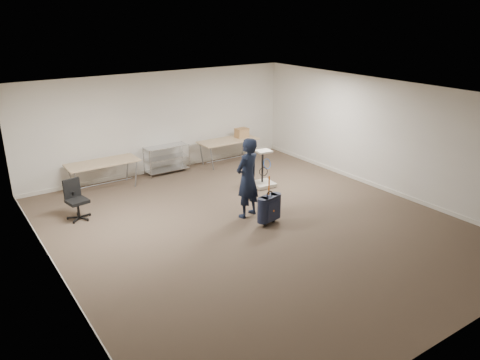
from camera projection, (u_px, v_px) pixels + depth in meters
ground at (254, 226)px, 10.05m from camera, size 9.00×9.00×0.00m
room_shell at (220, 203)px, 11.10m from camera, size 8.00×9.00×9.00m
folding_table_left at (103, 164)px, 11.88m from camera, size 1.80×0.75×0.73m
folding_table_right at (228, 142)px, 13.88m from camera, size 1.80×0.75×0.73m
wire_shelf at (167, 158)px, 13.16m from camera, size 1.22×0.47×0.80m
person at (247, 178)px, 10.23m from camera, size 0.75×0.59×1.80m
suitcase at (269, 208)px, 10.00m from camera, size 0.43×0.29×1.10m
office_chair at (77, 207)px, 10.31m from camera, size 0.54×0.54×0.89m
equipment_cart at (263, 177)px, 12.20m from camera, size 0.58×0.58×0.98m
cardboard_box at (242, 133)px, 14.11m from camera, size 0.38×0.29×0.28m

